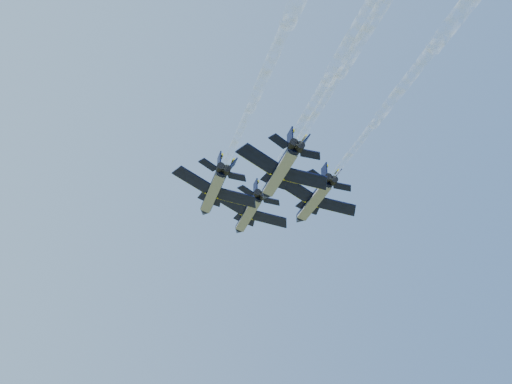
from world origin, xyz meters
TOP-DOWN VIEW (x-y plane):
  - jet_lead at (3.99, 9.09)m, footprint 12.26×17.63m
  - jet_left at (-6.92, 2.38)m, footprint 12.26×17.63m
  - jet_right at (8.59, -2.74)m, footprint 12.26×17.63m
  - jet_slot at (-3.61, -10.27)m, footprint 12.26×17.63m
  - smoke_trail_lead at (-13.69, -36.78)m, footprint 24.84×60.22m
  - smoke_trail_left at (-24.61, -43.49)m, footprint 24.84×60.22m
  - smoke_trail_right at (-9.10, -48.61)m, footprint 24.84×60.22m

SIDE VIEW (x-z plane):
  - jet_lead at x=3.99m, z-range 98.29..103.88m
  - jet_left at x=-6.92m, z-range 98.29..103.88m
  - jet_right at x=8.59m, z-range 98.29..103.88m
  - jet_slot at x=-3.61m, z-range 98.29..103.88m
  - smoke_trail_lead at x=-13.69m, z-range 99.71..102.53m
  - smoke_trail_left at x=-24.61m, z-range 99.71..102.53m
  - smoke_trail_right at x=-9.10m, z-range 99.71..102.53m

